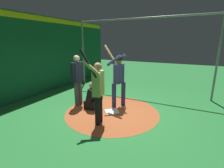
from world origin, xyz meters
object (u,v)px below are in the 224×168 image
(catcher, at_px, (93,98))
(visitor, at_px, (98,89))
(baseball_0, at_px, (124,108))
(home_plate, at_px, (112,111))
(umpire, at_px, (77,78))
(batter, at_px, (119,76))

(catcher, xyz_separation_m, visitor, (0.71, -0.80, 0.63))
(baseball_0, bearing_deg, catcher, -156.14)
(home_plate, relative_size, umpire, 0.23)
(home_plate, relative_size, visitor, 0.20)
(umpire, height_order, visitor, visitor)
(baseball_0, bearing_deg, batter, 149.83)
(home_plate, distance_m, baseball_0, 0.48)
(batter, distance_m, catcher, 1.18)
(catcher, distance_m, baseball_0, 1.13)
(home_plate, relative_size, baseball_0, 5.68)
(home_plate, bearing_deg, batter, 93.40)
(umpire, bearing_deg, catcher, -5.28)
(catcher, height_order, visitor, visitor)
(catcher, xyz_separation_m, umpire, (-0.65, 0.06, 0.65))
(batter, relative_size, umpire, 1.20)
(home_plate, height_order, baseball_0, baseball_0)
(batter, bearing_deg, visitor, -89.06)
(catcher, distance_m, visitor, 1.25)
(batter, bearing_deg, umpire, -157.82)
(home_plate, relative_size, catcher, 0.45)
(catcher, relative_size, visitor, 0.45)
(home_plate, xyz_separation_m, catcher, (-0.73, -0.03, 0.36))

